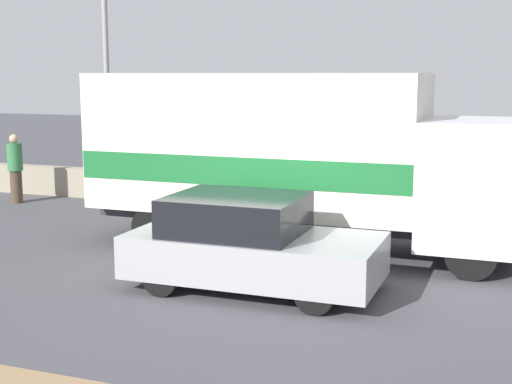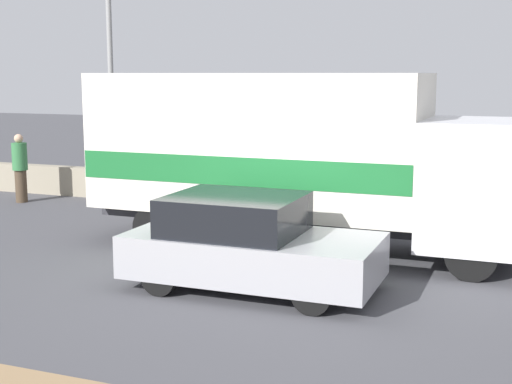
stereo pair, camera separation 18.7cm
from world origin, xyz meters
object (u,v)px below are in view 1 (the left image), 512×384
object	(u,v)px
street_lamp	(106,61)
box_truck	(291,155)
car_hatchback	(249,244)
pedestrian	(15,167)

from	to	relation	value
street_lamp	box_truck	world-z (taller)	street_lamp
car_hatchback	pedestrian	world-z (taller)	pedestrian
car_hatchback	pedestrian	xyz separation A→B (m)	(-8.47, 4.95, 0.22)
box_truck	car_hatchback	xyz separation A→B (m)	(0.20, -2.75, -1.11)
car_hatchback	box_truck	bearing A→B (deg)	94.19
car_hatchback	pedestrian	bearing A→B (deg)	149.72
box_truck	car_hatchback	bearing A→B (deg)	-85.81
box_truck	car_hatchback	distance (m)	2.97
street_lamp	box_truck	bearing A→B (deg)	-26.95
street_lamp	box_truck	xyz separation A→B (m)	(5.91, -3.01, -1.85)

